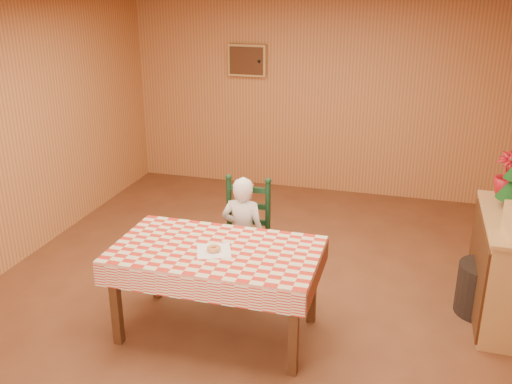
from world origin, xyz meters
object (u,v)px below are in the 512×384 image
dining_table (216,258)px  seated_child (243,235)px  ladder_chair (245,238)px  shelf_unit (509,268)px  storage_bin (483,289)px

dining_table → seated_child: size_ratio=1.47×
ladder_chair → shelf_unit: size_ratio=0.87×
dining_table → ladder_chair: (-0.00, 0.79, -0.18)m
seated_child → storage_bin: seated_child is taller
seated_child → shelf_unit: (2.31, 0.18, -0.10)m
dining_table → storage_bin: dining_table is taller
ladder_chair → storage_bin: size_ratio=2.36×
ladder_chair → shelf_unit: (2.31, 0.12, -0.04)m
shelf_unit → ladder_chair: bearing=-177.0°
dining_table → seated_child: 0.74m
dining_table → ladder_chair: ladder_chair is taller
ladder_chair → seated_child: bearing=-90.0°
seated_child → storage_bin: (2.14, 0.18, -0.33)m
seated_child → ladder_chair: bearing=-90.0°
shelf_unit → storage_bin: bearing=179.2°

